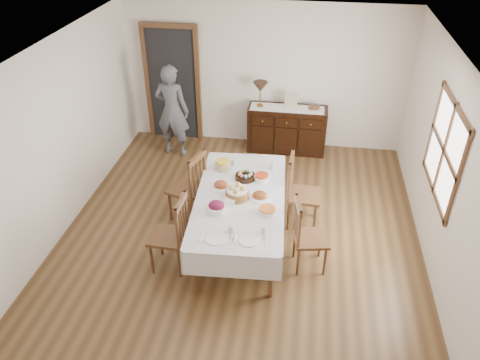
# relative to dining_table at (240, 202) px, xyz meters

# --- Properties ---
(ground) EXTENTS (6.00, 6.00, 0.00)m
(ground) POSITION_rel_dining_table_xyz_m (-0.02, 0.03, -0.69)
(ground) COLOR brown
(room_shell) EXTENTS (5.02, 6.02, 2.65)m
(room_shell) POSITION_rel_dining_table_xyz_m (-0.17, 0.45, 0.96)
(room_shell) COLOR silver
(room_shell) RESTS_ON ground
(dining_table) EXTENTS (1.29, 2.33, 0.78)m
(dining_table) POSITION_rel_dining_table_xyz_m (0.00, 0.00, 0.00)
(dining_table) COLOR silver
(dining_table) RESTS_ON ground
(chair_left_near) EXTENTS (0.46, 0.46, 1.07)m
(chair_left_near) POSITION_rel_dining_table_xyz_m (-0.77, -0.58, -0.15)
(chair_left_near) COLOR #56351E
(chair_left_near) RESTS_ON ground
(chair_left_far) EXTENTS (0.58, 0.58, 1.10)m
(chair_left_far) POSITION_rel_dining_table_xyz_m (-0.81, 0.46, -0.13)
(chair_left_far) COLOR #56351E
(chair_left_far) RESTS_ON ground
(chair_right_near) EXTENTS (0.49, 0.49, 1.01)m
(chair_right_near) POSITION_rel_dining_table_xyz_m (0.90, -0.32, -0.17)
(chair_right_near) COLOR #56351E
(chair_right_near) RESTS_ON ground
(chair_right_far) EXTENTS (0.48, 0.48, 1.11)m
(chair_right_far) POSITION_rel_dining_table_xyz_m (0.77, 0.58, -0.12)
(chair_right_far) COLOR #56351E
(chair_right_far) RESTS_ON ground
(sideboard) EXTENTS (1.41, 0.51, 0.84)m
(sideboard) POSITION_rel_dining_table_xyz_m (0.43, 2.75, -0.26)
(sideboard) COLOR black
(sideboard) RESTS_ON ground
(person) EXTENTS (0.60, 0.43, 1.79)m
(person) POSITION_rel_dining_table_xyz_m (-1.57, 2.33, 0.21)
(person) COLOR #50535B
(person) RESTS_ON ground
(bread_basket) EXTENTS (0.31, 0.31, 0.19)m
(bread_basket) POSITION_rel_dining_table_xyz_m (-0.04, -0.03, 0.17)
(bread_basket) COLOR brown
(bread_basket) RESTS_ON dining_table
(egg_basket) EXTENTS (0.29, 0.29, 0.11)m
(egg_basket) POSITION_rel_dining_table_xyz_m (0.00, 0.45, 0.13)
(egg_basket) COLOR black
(egg_basket) RESTS_ON dining_table
(ham_platter_a) EXTENTS (0.32, 0.32, 0.11)m
(ham_platter_a) POSITION_rel_dining_table_xyz_m (-0.29, 0.19, 0.12)
(ham_platter_a) COLOR white
(ham_platter_a) RESTS_ON dining_table
(ham_platter_b) EXTENTS (0.29, 0.29, 0.11)m
(ham_platter_b) POSITION_rel_dining_table_xyz_m (0.25, 0.02, 0.12)
(ham_platter_b) COLOR white
(ham_platter_b) RESTS_ON dining_table
(beet_bowl) EXTENTS (0.24, 0.24, 0.15)m
(beet_bowl) POSITION_rel_dining_table_xyz_m (-0.24, -0.36, 0.15)
(beet_bowl) COLOR white
(beet_bowl) RESTS_ON dining_table
(carrot_bowl) EXTENTS (0.21, 0.21, 0.09)m
(carrot_bowl) POSITION_rel_dining_table_xyz_m (0.23, 0.45, 0.13)
(carrot_bowl) COLOR white
(carrot_bowl) RESTS_ON dining_table
(pineapple_bowl) EXTENTS (0.23, 0.23, 0.14)m
(pineapple_bowl) POSITION_rel_dining_table_xyz_m (-0.35, 0.65, 0.16)
(pineapple_bowl) COLOR tan
(pineapple_bowl) RESTS_ON dining_table
(casserole_dish) EXTENTS (0.22, 0.22, 0.08)m
(casserole_dish) POSITION_rel_dining_table_xyz_m (0.39, -0.29, 0.13)
(casserole_dish) COLOR white
(casserole_dish) RESTS_ON dining_table
(butter_dish) EXTENTS (0.15, 0.10, 0.07)m
(butter_dish) POSITION_rel_dining_table_xyz_m (-0.11, -0.17, 0.13)
(butter_dish) COLOR white
(butter_dish) RESTS_ON dining_table
(setting_left) EXTENTS (0.43, 0.31, 0.10)m
(setting_left) POSITION_rel_dining_table_xyz_m (-0.10, -0.83, 0.11)
(setting_left) COLOR white
(setting_left) RESTS_ON dining_table
(setting_right) EXTENTS (0.43, 0.31, 0.10)m
(setting_right) POSITION_rel_dining_table_xyz_m (0.28, -0.80, 0.11)
(setting_right) COLOR white
(setting_right) RESTS_ON dining_table
(glass_far_a) EXTENTS (0.07, 0.07, 0.11)m
(glass_far_a) POSITION_rel_dining_table_xyz_m (-0.21, 0.76, 0.15)
(glass_far_a) COLOR silver
(glass_far_a) RESTS_ON dining_table
(glass_far_b) EXTENTS (0.06, 0.06, 0.10)m
(glass_far_b) POSITION_rel_dining_table_xyz_m (0.36, 0.76, 0.14)
(glass_far_b) COLOR silver
(glass_far_b) RESTS_ON dining_table
(runner) EXTENTS (1.30, 0.35, 0.01)m
(runner) POSITION_rel_dining_table_xyz_m (0.42, 2.72, 0.16)
(runner) COLOR white
(runner) RESTS_ON sideboard
(table_lamp) EXTENTS (0.26, 0.26, 0.46)m
(table_lamp) POSITION_rel_dining_table_xyz_m (-0.07, 2.74, 0.51)
(table_lamp) COLOR brown
(table_lamp) RESTS_ON sideboard
(picture_frame) EXTENTS (0.22, 0.08, 0.28)m
(picture_frame) POSITION_rel_dining_table_xyz_m (0.48, 2.74, 0.30)
(picture_frame) COLOR tan
(picture_frame) RESTS_ON sideboard
(deco_bowl) EXTENTS (0.20, 0.20, 0.06)m
(deco_bowl) POSITION_rel_dining_table_xyz_m (0.89, 2.79, 0.19)
(deco_bowl) COLOR #56351E
(deco_bowl) RESTS_ON sideboard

